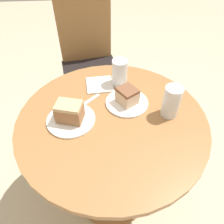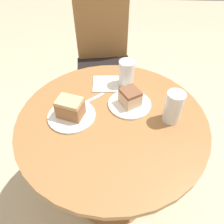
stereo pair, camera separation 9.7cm
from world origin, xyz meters
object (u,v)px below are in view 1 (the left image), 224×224
at_px(cake_slice_near, 70,111).
at_px(glass_water, 171,103).
at_px(cake_slice_far, 127,96).
at_px(plate_far, 127,102).
at_px(glass_lemonade, 120,74).
at_px(plate_near, 71,119).
at_px(chair, 89,61).

bearing_deg(cake_slice_near, glass_water, 0.33).
bearing_deg(cake_slice_far, plate_far, 0.00).
distance_m(plate_far, glass_water, 0.22).
distance_m(glass_lemonade, glass_water, 0.33).
bearing_deg(plate_near, plate_far, 18.51).
distance_m(plate_near, glass_lemonade, 0.37).
distance_m(chair, plate_near, 0.94).
relative_size(chair, glass_lemonade, 6.76).
relative_size(glass_lemonade, glass_water, 0.93).
height_order(chair, plate_near, chair).
bearing_deg(chair, glass_water, -75.75).
bearing_deg(glass_lemonade, cake_slice_far, -82.61).
height_order(cake_slice_far, glass_water, glass_water).
relative_size(plate_near, cake_slice_far, 1.85).
bearing_deg(cake_slice_near, plate_near, 90.00).
bearing_deg(glass_lemonade, glass_water, -50.13).
relative_size(cake_slice_far, glass_water, 0.78).
distance_m(cake_slice_near, cake_slice_far, 0.29).
bearing_deg(cake_slice_near, chair, 85.42).
xyz_separation_m(chair, glass_water, (0.40, -0.90, 0.32)).
relative_size(cake_slice_near, glass_water, 0.85).
bearing_deg(plate_near, glass_lemonade, 45.25).
xyz_separation_m(cake_slice_far, glass_lemonade, (-0.02, 0.16, 0.02)).
bearing_deg(plate_near, glass_water, 0.33).
bearing_deg(glass_water, plate_near, -179.67).
height_order(chair, glass_lemonade, chair).
relative_size(cake_slice_far, glass_lemonade, 0.84).
xyz_separation_m(glass_lemonade, glass_water, (0.21, -0.25, 0.01)).
xyz_separation_m(cake_slice_near, glass_water, (0.47, 0.00, 0.02)).
bearing_deg(glass_water, cake_slice_near, -179.67).
distance_m(plate_far, cake_slice_far, 0.05).
bearing_deg(cake_slice_near, plate_far, 18.51).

